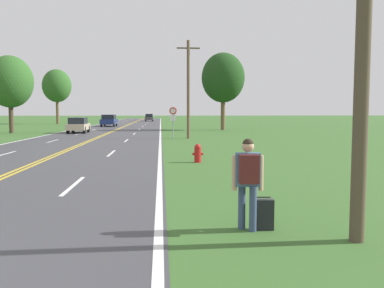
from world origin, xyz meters
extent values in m
cube|color=white|center=(2.62, 7.50, 0.01)|extent=(0.12, 3.00, 0.00)
cube|color=white|center=(2.62, 16.50, 0.01)|extent=(0.12, 3.00, 0.00)
cube|color=white|center=(2.62, 25.50, 0.01)|extent=(0.12, 3.00, 0.00)
cube|color=white|center=(2.62, 34.50, 0.01)|extent=(0.12, 3.00, 0.00)
cube|color=white|center=(2.62, 43.50, 0.01)|extent=(0.12, 3.00, 0.00)
cube|color=white|center=(2.62, 52.50, 0.01)|extent=(0.12, 3.00, 0.00)
cube|color=white|center=(2.62, 61.50, 0.01)|extent=(0.12, 3.00, 0.00)
cube|color=white|center=(2.62, 70.50, 0.01)|extent=(0.12, 3.00, 0.00)
cube|color=white|center=(2.62, 79.50, 0.01)|extent=(0.12, 3.00, 0.00)
cube|color=white|center=(2.62, 88.50, 0.01)|extent=(0.12, 3.00, 0.00)
cube|color=white|center=(2.62, 97.50, 0.01)|extent=(0.12, 3.00, 0.00)
cube|color=white|center=(2.62, 106.50, 0.01)|extent=(0.12, 3.00, 0.00)
cube|color=white|center=(-2.62, 16.50, 0.01)|extent=(0.12, 3.00, 0.00)
cube|color=white|center=(-2.62, 25.50, 0.01)|extent=(0.12, 3.00, 0.00)
cube|color=white|center=(-2.62, 34.50, 0.01)|extent=(0.12, 3.00, 0.00)
cube|color=white|center=(-2.62, 43.50, 0.01)|extent=(0.12, 3.00, 0.00)
cube|color=white|center=(-2.62, 52.50, 0.01)|extent=(0.12, 3.00, 0.00)
cube|color=white|center=(-2.62, 61.50, 0.01)|extent=(0.12, 3.00, 0.00)
cube|color=white|center=(-2.62, 70.50, 0.01)|extent=(0.12, 3.00, 0.00)
cube|color=white|center=(-2.62, 79.50, 0.01)|extent=(0.12, 3.00, 0.00)
cube|color=white|center=(-2.62, 88.50, 0.01)|extent=(0.12, 3.00, 0.00)
cube|color=white|center=(-2.62, 97.50, 0.01)|extent=(0.12, 3.00, 0.00)
cube|color=white|center=(-2.62, 106.50, 0.01)|extent=(0.12, 3.00, 0.00)
cylinder|color=#38476B|center=(6.59, 2.94, 0.40)|extent=(0.13, 0.13, 0.80)
cylinder|color=#38476B|center=(6.76, 2.76, 0.40)|extent=(0.13, 0.13, 0.80)
cube|color=#4C6B93|center=(6.68, 2.85, 1.10)|extent=(0.45, 0.21, 0.60)
sphere|color=tan|center=(6.68, 2.85, 1.52)|extent=(0.22, 0.22, 0.22)
sphere|color=#2D2319|center=(6.68, 2.85, 1.56)|extent=(0.20, 0.20, 0.20)
cylinder|color=tan|center=(6.44, 2.87, 1.04)|extent=(0.09, 0.09, 0.63)
cylinder|color=tan|center=(6.91, 2.83, 1.04)|extent=(0.09, 0.09, 0.63)
cube|color=#561E1E|center=(6.66, 2.68, 1.13)|extent=(0.36, 0.20, 0.50)
cube|color=black|center=(6.96, 2.84, 0.28)|extent=(0.40, 0.18, 0.56)
cylinder|color=black|center=(6.96, 2.84, 0.60)|extent=(0.27, 0.05, 0.02)
cylinder|color=red|center=(6.67, 12.61, 0.29)|extent=(0.28, 0.28, 0.58)
sphere|color=red|center=(6.67, 12.61, 0.64)|extent=(0.27, 0.27, 0.27)
cylinder|color=red|center=(6.85, 12.61, 0.36)|extent=(0.08, 0.10, 0.10)
cylinder|color=red|center=(6.48, 12.61, 0.36)|extent=(0.08, 0.10, 0.10)
cylinder|color=gray|center=(6.08, 27.21, 1.21)|extent=(0.07, 0.07, 2.42)
cylinder|color=white|center=(6.08, 27.19, 2.17)|extent=(0.60, 0.02, 0.60)
torus|color=red|center=(6.08, 27.18, 2.17)|extent=(0.55, 0.07, 0.55)
cube|color=white|center=(6.08, 27.19, 1.62)|extent=(0.44, 0.02, 0.44)
cylinder|color=brown|center=(7.29, 27.63, 3.81)|extent=(0.24, 0.24, 7.62)
cube|color=brown|center=(7.29, 27.63, 7.02)|extent=(1.80, 0.12, 0.10)
cylinder|color=brown|center=(12.23, 41.92, 1.94)|extent=(0.49, 0.49, 3.87)
ellipsoid|color=#1E4219|center=(12.23, 41.92, 5.95)|extent=(4.90, 4.90, 5.63)
cylinder|color=brown|center=(-12.44, 66.73, 2.21)|extent=(0.48, 0.48, 4.42)
ellipsoid|color=#2D5B23|center=(-12.44, 66.73, 6.47)|extent=(4.83, 4.83, 5.55)
cylinder|color=#473828|center=(-9.55, 37.00, 1.58)|extent=(0.44, 0.44, 3.16)
ellipsoid|color=#2D5B23|center=(-9.55, 37.00, 5.03)|extent=(4.41, 4.41, 5.07)
cylinder|color=black|center=(-3.81, 37.97, 0.36)|extent=(0.22, 0.72, 0.71)
cylinder|color=black|center=(-2.28, 38.01, 0.36)|extent=(0.22, 0.72, 0.71)
cylinder|color=black|center=(-3.74, 35.34, 0.36)|extent=(0.22, 0.72, 0.71)
cylinder|color=black|center=(-2.21, 35.38, 0.36)|extent=(0.22, 0.72, 0.71)
cube|color=#C1B28E|center=(-3.01, 36.67, 0.61)|extent=(1.85, 4.29, 0.58)
cube|color=#1E232D|center=(-3.01, 36.51, 1.22)|extent=(1.59, 2.37, 0.63)
cylinder|color=black|center=(-3.05, 55.70, 0.36)|extent=(0.21, 0.72, 0.72)
cylinder|color=black|center=(-1.32, 55.69, 0.36)|extent=(0.21, 0.72, 0.72)
cylinder|color=black|center=(-3.08, 52.76, 0.36)|extent=(0.21, 0.72, 0.72)
cylinder|color=black|center=(-1.35, 52.74, 0.36)|extent=(0.21, 0.72, 0.72)
cube|color=navy|center=(-2.20, 54.22, 0.68)|extent=(1.98, 4.78, 0.70)
cube|color=#1E232D|center=(-2.20, 54.03, 1.35)|extent=(1.73, 2.63, 0.65)
cylinder|color=black|center=(3.38, 83.35, 0.31)|extent=(0.20, 0.62, 0.62)
cylinder|color=black|center=(1.83, 83.35, 0.31)|extent=(0.20, 0.62, 0.62)
cylinder|color=black|center=(3.39, 85.93, 0.31)|extent=(0.20, 0.62, 0.62)
cylinder|color=black|center=(1.85, 85.94, 0.31)|extent=(0.20, 0.62, 0.62)
cube|color=#47474C|center=(2.61, 84.64, 0.60)|extent=(1.76, 4.17, 0.64)
cube|color=#1E232D|center=(2.61, 84.81, 1.26)|extent=(1.54, 2.30, 0.66)
camera|label=1|loc=(5.13, -4.24, 2.14)|focal=38.00mm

